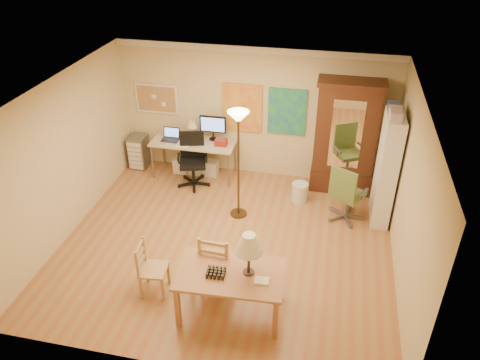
% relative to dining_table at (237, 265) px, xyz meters
% --- Properties ---
extents(floor, '(5.50, 5.50, 0.00)m').
position_rel_dining_table_xyz_m(floor, '(-0.50, 1.43, -0.87)').
color(floor, '#A6623B').
rests_on(floor, ground).
extents(crown_molding, '(5.50, 0.08, 0.12)m').
position_rel_dining_table_xyz_m(crown_molding, '(-0.50, 3.89, 1.77)').
color(crown_molding, white).
rests_on(crown_molding, floor).
extents(corkboard, '(0.90, 0.04, 0.62)m').
position_rel_dining_table_xyz_m(corkboard, '(-2.55, 3.90, 0.63)').
color(corkboard, tan).
rests_on(corkboard, floor).
extents(art_panel_left, '(0.80, 0.04, 1.00)m').
position_rel_dining_table_xyz_m(art_panel_left, '(-0.75, 3.90, 0.58)').
color(art_panel_left, yellow).
rests_on(art_panel_left, floor).
extents(art_panel_right, '(0.75, 0.04, 0.95)m').
position_rel_dining_table_xyz_m(art_panel_right, '(0.15, 3.90, 0.58)').
color(art_panel_right, '#23688F').
rests_on(art_panel_right, floor).
extents(dining_table, '(1.50, 0.95, 1.37)m').
position_rel_dining_table_xyz_m(dining_table, '(0.00, 0.00, 0.00)').
color(dining_table, brown).
rests_on(dining_table, floor).
extents(ladder_chair_back, '(0.49, 0.47, 1.00)m').
position_rel_dining_table_xyz_m(ladder_chair_back, '(-0.40, 0.42, -0.40)').
color(ladder_chair_back, '#A4704B').
rests_on(ladder_chair_back, floor).
extents(ladder_chair_left, '(0.42, 0.44, 0.87)m').
position_rel_dining_table_xyz_m(ladder_chair_left, '(-1.31, 0.14, -0.46)').
color(ladder_chair_left, '#A4704B').
rests_on(ladder_chair_left, floor).
extents(torchiere_lamp, '(0.37, 0.37, 2.06)m').
position_rel_dining_table_xyz_m(torchiere_lamp, '(-0.49, 2.32, 0.78)').
color(torchiere_lamp, '#41301A').
rests_on(torchiere_lamp, floor).
extents(computer_desk, '(1.72, 0.75, 1.30)m').
position_rel_dining_table_xyz_m(computer_desk, '(-1.66, 3.59, -0.39)').
color(computer_desk, tan).
rests_on(computer_desk, floor).
extents(office_chair_black, '(0.68, 0.68, 1.10)m').
position_rel_dining_table_xyz_m(office_chair_black, '(-1.61, 3.18, -0.57)').
color(office_chair_black, black).
rests_on(office_chair_black, floor).
extents(office_chair_green, '(0.69, 0.69, 1.12)m').
position_rel_dining_table_xyz_m(office_chair_green, '(1.43, 2.59, -0.57)').
color(office_chair_green, slate).
rests_on(office_chair_green, floor).
extents(drawer_cart, '(0.35, 0.43, 0.71)m').
position_rel_dining_table_xyz_m(drawer_cart, '(-2.98, 3.65, -0.51)').
color(drawer_cart, slate).
rests_on(drawer_cart, floor).
extents(armoire, '(1.23, 0.58, 2.26)m').
position_rel_dining_table_xyz_m(armoire, '(1.31, 3.67, 0.12)').
color(armoire, '#3C1F10').
rests_on(armoire, floor).
extents(bookshelf, '(0.31, 0.81, 2.04)m').
position_rel_dining_table_xyz_m(bookshelf, '(2.04, 2.78, 0.15)').
color(bookshelf, white).
rests_on(bookshelf, floor).
extents(wastebin, '(0.31, 0.31, 0.38)m').
position_rel_dining_table_xyz_m(wastebin, '(0.57, 3.01, -0.67)').
color(wastebin, silver).
rests_on(wastebin, floor).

